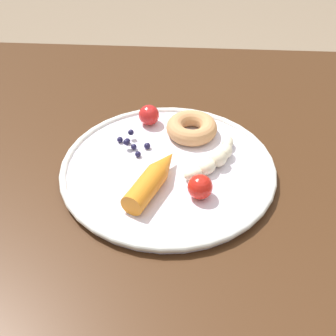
% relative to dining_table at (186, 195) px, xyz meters
% --- Properties ---
extents(dining_table, '(1.28, 0.87, 0.75)m').
position_rel_dining_table_xyz_m(dining_table, '(0.00, 0.00, 0.00)').
color(dining_table, '#412613').
rests_on(dining_table, ground_plane).
extents(plate, '(0.36, 0.36, 0.02)m').
position_rel_dining_table_xyz_m(plate, '(-0.03, -0.03, 0.09)').
color(plate, white).
rests_on(plate, dining_table).
extents(banana, '(0.09, 0.12, 0.03)m').
position_rel_dining_table_xyz_m(banana, '(0.05, -0.02, 0.11)').
color(banana, beige).
rests_on(banana, plate).
extents(carrot_orange, '(0.09, 0.14, 0.04)m').
position_rel_dining_table_xyz_m(carrot_orange, '(-0.05, -0.08, 0.11)').
color(carrot_orange, orange).
rests_on(carrot_orange, plate).
extents(donut, '(0.13, 0.13, 0.03)m').
position_rel_dining_table_xyz_m(donut, '(0.01, 0.06, 0.11)').
color(donut, tan).
rests_on(donut, plate).
extents(blueberry_pile, '(0.06, 0.06, 0.02)m').
position_rel_dining_table_xyz_m(blueberry_pile, '(-0.10, 0.02, 0.10)').
color(blueberry_pile, '#191638').
rests_on(blueberry_pile, plate).
extents(tomato_near, '(0.04, 0.04, 0.04)m').
position_rel_dining_table_xyz_m(tomato_near, '(0.02, -0.10, 0.11)').
color(tomato_near, red).
rests_on(tomato_near, plate).
extents(tomato_mid, '(0.04, 0.04, 0.04)m').
position_rel_dining_table_xyz_m(tomato_mid, '(-0.07, 0.09, 0.11)').
color(tomato_mid, red).
rests_on(tomato_mid, plate).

